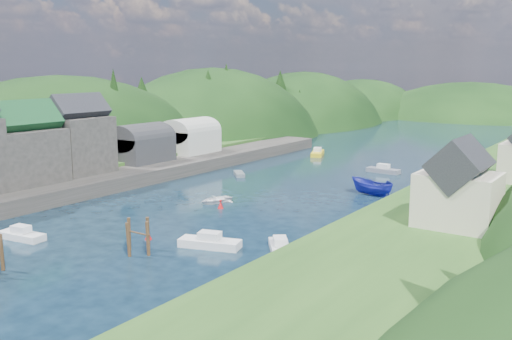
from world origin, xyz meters
The scene contains 12 objects.
ground centered at (0.00, 50.00, 0.00)m, with size 600.00×600.00×0.00m, color black.
hillside_left centered at (-45.00, 75.00, -8.03)m, with size 44.00×245.56×52.00m.
far_hills centered at (1.22, 174.01, -10.80)m, with size 103.00×68.00×44.00m.
hill_trees centered at (-0.28, 65.13, 11.09)m, with size 89.05×143.56×12.61m.
quay_left centered at (-24.00, 20.00, 1.00)m, with size 12.00×110.00×2.00m, color #2D2B28.
terrace_left_grass centered at (-31.00, 20.00, 1.25)m, with size 12.00×110.00×2.50m, color #234719.
boat_sheds centered at (-26.00, 39.00, 5.27)m, with size 7.00×21.00×7.50m.
terrace_right centered at (25.00, 40.00, 1.20)m, with size 16.00×120.00×2.40m, color #234719.
piling_cluster_far centered at (3.07, 4.41, 1.32)m, with size 2.95×2.78×3.78m.
channel_buoy_near centered at (0.81, 7.87, 0.48)m, with size 0.70×0.70×1.10m.
channel_buoy_far centered at (-1.12, 22.01, 0.48)m, with size 0.70×0.70×1.10m.
moored_boats centered at (0.00, 19.88, 0.72)m, with size 34.40×90.74×2.40m.
Camera 1 is at (40.97, -31.14, 17.09)m, focal length 40.00 mm.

